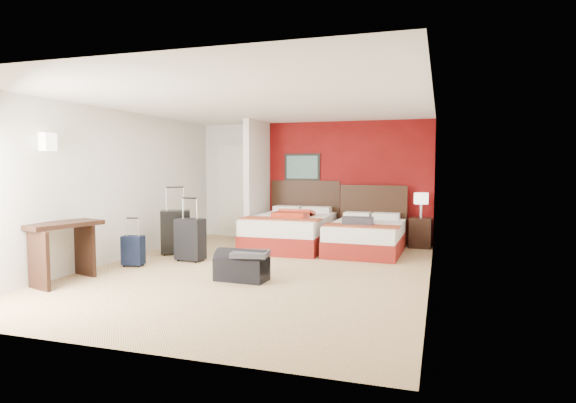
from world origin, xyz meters
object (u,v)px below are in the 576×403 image
at_px(suitcase_charcoal, 190,241).
at_px(suitcase_navy, 133,252).
at_px(table_lamp, 421,205).
at_px(duffel_bag, 242,268).
at_px(desk, 63,252).
at_px(bed_right, 366,238).
at_px(bed_left, 291,232).
at_px(nightstand, 420,233).
at_px(red_suitcase_open, 294,214).
at_px(suitcase_black, 176,233).

height_order(suitcase_charcoal, suitcase_navy, suitcase_charcoal).
distance_m(table_lamp, duffel_bag, 4.23).
bearing_deg(table_lamp, desk, -136.04).
relative_size(bed_right, table_lamp, 3.73).
xyz_separation_m(table_lamp, suitcase_charcoal, (-3.60, -2.54, -0.48)).
relative_size(bed_right, suitcase_charcoal, 2.69).
relative_size(bed_left, suitcase_charcoal, 3.03).
height_order(nightstand, suitcase_navy, nightstand).
xyz_separation_m(red_suitcase_open, table_lamp, (2.30, 0.88, 0.15)).
bearing_deg(suitcase_charcoal, suitcase_black, 144.30).
relative_size(suitcase_charcoal, desk, 0.68).
relative_size(bed_left, suitcase_black, 2.69).
bearing_deg(suitcase_charcoal, bed_left, 59.82).
height_order(bed_right, nightstand, nightstand).
height_order(red_suitcase_open, suitcase_black, suitcase_black).
relative_size(bed_right, suitcase_navy, 4.02).
bearing_deg(table_lamp, bed_left, -161.90).
height_order(bed_left, desk, desk).
bearing_deg(suitcase_black, nightstand, -1.17).
relative_size(nightstand, suitcase_charcoal, 0.85).
bearing_deg(bed_right, table_lamp, 44.53).
bearing_deg(desk, suitcase_navy, 92.81).
bearing_deg(bed_right, nightstand, 44.53).
relative_size(bed_right, suitcase_black, 2.38).
relative_size(bed_right, red_suitcase_open, 2.09).
xyz_separation_m(suitcase_black, desk, (-0.38, -2.28, 0.03)).
xyz_separation_m(nightstand, table_lamp, (0.00, 0.00, 0.53)).
height_order(suitcase_black, suitcase_charcoal, suitcase_black).
distance_m(nightstand, suitcase_navy, 5.31).
bearing_deg(duffel_bag, bed_right, 66.42).
distance_m(nightstand, suitcase_black, 4.63).
relative_size(nightstand, duffel_bag, 0.81).
xyz_separation_m(bed_left, table_lamp, (2.40, 0.78, 0.51)).
bearing_deg(table_lamp, nightstand, 0.00).
distance_m(bed_right, suitcase_navy, 4.05).
xyz_separation_m(red_suitcase_open, desk, (-2.22, -3.47, -0.26)).
relative_size(red_suitcase_open, suitcase_navy, 1.92).
xyz_separation_m(bed_left, suitcase_black, (-1.74, -1.30, 0.07)).
bearing_deg(nightstand, bed_left, -159.54).
distance_m(bed_right, suitcase_black, 3.44).
bearing_deg(red_suitcase_open, nightstand, 21.76).
height_order(bed_left, table_lamp, table_lamp).
bearing_deg(desk, table_lamp, 59.84).
relative_size(table_lamp, suitcase_navy, 1.08).
height_order(bed_right, suitcase_navy, bed_right).
height_order(bed_right, suitcase_black, suitcase_black).
bearing_deg(duffel_bag, suitcase_black, 145.24).
xyz_separation_m(bed_left, red_suitcase_open, (0.10, -0.10, 0.36)).
bearing_deg(suitcase_charcoal, suitcase_navy, -130.89).
xyz_separation_m(bed_left, bed_right, (1.47, -0.08, -0.04)).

